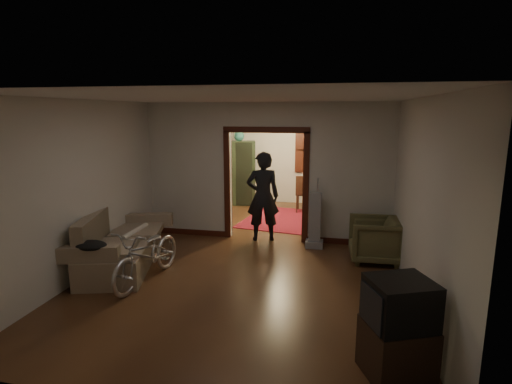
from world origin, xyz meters
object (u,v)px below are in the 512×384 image
(armchair, at_px, (374,239))
(desk, at_px, (323,195))
(sofa, at_px, (121,239))
(locker, at_px, (239,173))
(person, at_px, (263,197))
(bicycle, at_px, (148,254))

(armchair, xyz_separation_m, desk, (-1.05, 3.85, -0.02))
(sofa, height_order, locker, locker)
(person, xyz_separation_m, locker, (-1.26, 3.10, -0.02))
(sofa, relative_size, bicycle, 1.26)
(bicycle, relative_size, armchair, 1.97)
(person, bearing_deg, locker, -83.47)
(sofa, bearing_deg, desk, 41.64)
(person, bearing_deg, sofa, 26.60)
(locker, relative_size, desk, 1.80)
(bicycle, relative_size, desk, 1.69)
(bicycle, bearing_deg, armchair, 31.50)
(desk, bearing_deg, sofa, -141.72)
(person, distance_m, desk, 3.32)
(armchair, height_order, desk, armchair)
(desk, bearing_deg, person, -128.76)
(locker, bearing_deg, sofa, -112.32)
(armchair, xyz_separation_m, person, (-2.15, 0.77, 0.53))
(bicycle, xyz_separation_m, locker, (0.10, 5.49, 0.46))
(bicycle, xyz_separation_m, person, (1.36, 2.39, 0.47))
(locker, bearing_deg, person, -80.69)
(bicycle, distance_m, armchair, 3.88)
(person, xyz_separation_m, desk, (1.11, 3.08, -0.55))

